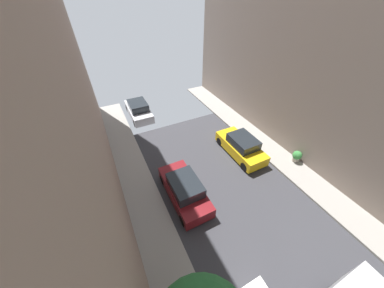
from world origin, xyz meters
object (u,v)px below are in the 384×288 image
at_px(potted_plant_3, 297,156).
at_px(parked_car_left_5, 139,110).
at_px(parked_car_left_4, 185,190).
at_px(parked_car_right_2, 241,146).

bearing_deg(potted_plant_3, parked_car_left_5, 126.68).
relative_size(parked_car_left_4, parked_car_right_2, 1.00).
height_order(parked_car_left_5, parked_car_right_2, same).
distance_m(parked_car_left_5, potted_plant_3, 13.95).
bearing_deg(potted_plant_3, parked_car_right_2, 139.04).
bearing_deg(parked_car_left_5, potted_plant_3, -53.32).
bearing_deg(parked_car_left_4, potted_plant_3, -5.85).
relative_size(parked_car_right_2, potted_plant_3, 4.82).
distance_m(parked_car_left_4, parked_car_right_2, 5.66).
relative_size(parked_car_left_5, potted_plant_3, 4.82).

